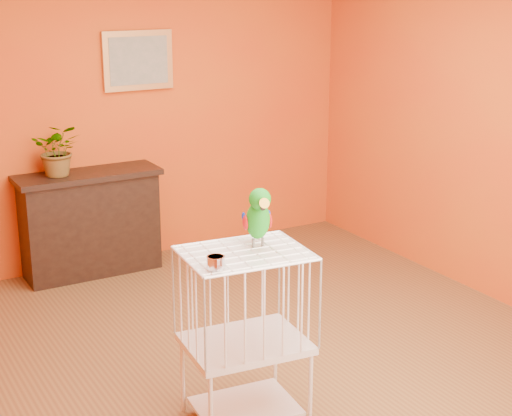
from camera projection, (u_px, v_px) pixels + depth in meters
ground at (272, 353)px, 5.28m from camera, size 4.50×4.50×0.00m
room_shell at (273, 121)px, 4.82m from camera, size 4.50×4.50×4.50m
console_cabinet at (90, 223)px, 6.58m from camera, size 1.19×0.43×0.88m
potted_plant at (58, 155)px, 6.33m from camera, size 0.52×0.55×0.33m
framed_picture at (138, 60)px, 6.62m from camera, size 0.62×0.04×0.50m
birdcage at (245, 335)px, 4.35m from camera, size 0.71×0.57×1.02m
feed_cup at (216, 262)px, 3.95m from camera, size 0.09×0.09×0.07m
parrot at (258, 216)px, 4.25m from camera, size 0.18×0.31×0.34m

